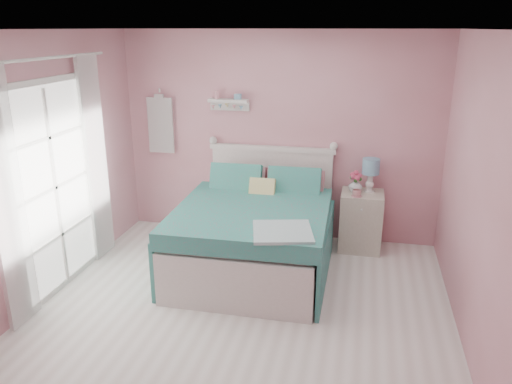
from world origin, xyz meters
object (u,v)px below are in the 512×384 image
at_px(nightstand, 361,221).
at_px(table_lamp, 371,169).
at_px(bed, 255,234).
at_px(vase, 355,185).
at_px(teacup, 357,193).

xyz_separation_m(nightstand, table_lamp, (0.07, 0.07, 0.65)).
xyz_separation_m(bed, nightstand, (1.16, 0.77, -0.04)).
bearing_deg(table_lamp, vase, -162.87).
relative_size(table_lamp, vase, 2.39).
height_order(bed, teacup, bed).
bearing_deg(nightstand, teacup, -114.74).
xyz_separation_m(table_lamp, vase, (-0.17, -0.05, -0.20)).
bearing_deg(table_lamp, bed, -145.85).
bearing_deg(vase, teacup, -81.60).
bearing_deg(bed, teacup, 28.33).
relative_size(nightstand, teacup, 6.92).
height_order(nightstand, vase, vase).
xyz_separation_m(bed, teacup, (1.09, 0.62, 0.36)).
distance_m(bed, vase, 1.38).
bearing_deg(table_lamp, nightstand, -138.43).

